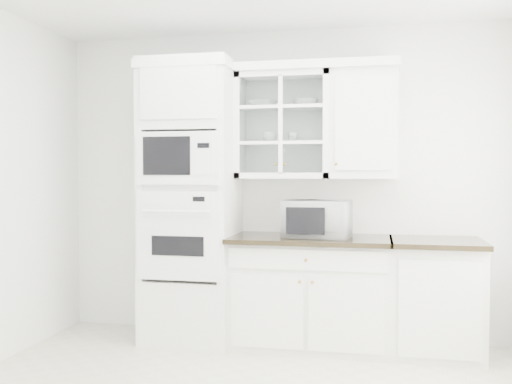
# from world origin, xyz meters

# --- Properties ---
(room_shell) EXTENTS (4.00, 3.50, 2.70)m
(room_shell) POSITION_xyz_m (0.00, 0.43, 1.78)
(room_shell) COLOR white
(room_shell) RESTS_ON ground
(oven_column) EXTENTS (0.76, 0.68, 2.40)m
(oven_column) POSITION_xyz_m (-0.75, 1.42, 1.20)
(oven_column) COLOR white
(oven_column) RESTS_ON ground
(base_cabinet_run) EXTENTS (1.32, 0.67, 0.92)m
(base_cabinet_run) POSITION_xyz_m (0.28, 1.45, 0.46)
(base_cabinet_run) COLOR white
(base_cabinet_run) RESTS_ON ground
(extra_base_cabinet) EXTENTS (0.72, 0.67, 0.92)m
(extra_base_cabinet) POSITION_xyz_m (1.28, 1.45, 0.46)
(extra_base_cabinet) COLOR white
(extra_base_cabinet) RESTS_ON ground
(upper_cabinet_glass) EXTENTS (0.80, 0.33, 0.90)m
(upper_cabinet_glass) POSITION_xyz_m (0.03, 1.58, 1.85)
(upper_cabinet_glass) COLOR white
(upper_cabinet_glass) RESTS_ON room_shell
(upper_cabinet_solid) EXTENTS (0.55, 0.33, 0.90)m
(upper_cabinet_solid) POSITION_xyz_m (0.71, 1.58, 1.85)
(upper_cabinet_solid) COLOR white
(upper_cabinet_solid) RESTS_ON room_shell
(crown_molding) EXTENTS (2.14, 0.38, 0.07)m
(crown_molding) POSITION_xyz_m (-0.07, 1.56, 2.33)
(crown_molding) COLOR white
(crown_molding) RESTS_ON room_shell
(countertop_microwave) EXTENTS (0.57, 0.49, 0.31)m
(countertop_microwave) POSITION_xyz_m (0.34, 1.41, 1.07)
(countertop_microwave) COLOR white
(countertop_microwave) RESTS_ON base_cabinet_run
(bowl_a) EXTENTS (0.27, 0.27, 0.06)m
(bowl_a) POSITION_xyz_m (-0.15, 1.57, 2.04)
(bowl_a) COLOR white
(bowl_a) RESTS_ON upper_cabinet_glass
(bowl_b) EXTENTS (0.24, 0.24, 0.06)m
(bowl_b) POSITION_xyz_m (0.22, 1.60, 2.04)
(bowl_b) COLOR white
(bowl_b) RESTS_ON upper_cabinet_glass
(cup_a) EXTENTS (0.13, 0.13, 0.09)m
(cup_a) POSITION_xyz_m (-0.09, 1.57, 1.75)
(cup_a) COLOR white
(cup_a) RESTS_ON upper_cabinet_glass
(cup_b) EXTENTS (0.10, 0.10, 0.08)m
(cup_b) POSITION_xyz_m (0.11, 1.58, 1.75)
(cup_b) COLOR white
(cup_b) RESTS_ON upper_cabinet_glass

